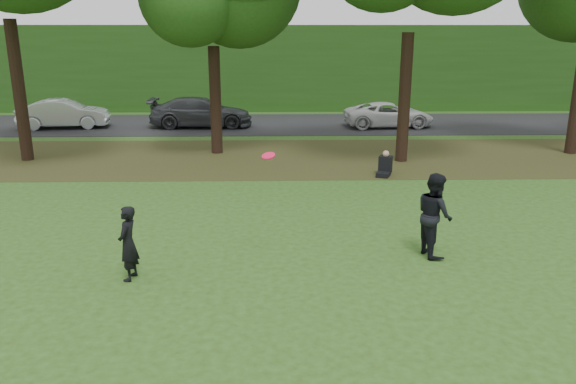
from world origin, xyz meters
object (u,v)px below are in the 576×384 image
(player_left, at_px, (128,243))
(frisbee, at_px, (268,156))
(player_right, at_px, (434,215))
(seated_person, at_px, (385,166))

(player_left, bearing_deg, frisbee, 112.76)
(player_left, height_order, frisbee, frisbee)
(player_right, xyz_separation_m, seated_person, (0.28, 6.93, -0.59))
(frisbee, bearing_deg, seated_person, 62.61)
(player_left, xyz_separation_m, seated_person, (6.51, 8.05, -0.43))
(seated_person, bearing_deg, player_right, -70.16)
(frisbee, bearing_deg, player_left, -165.31)
(player_left, height_order, seated_person, player_left)
(player_left, relative_size, frisbee, 4.25)
(player_left, relative_size, seated_person, 1.79)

